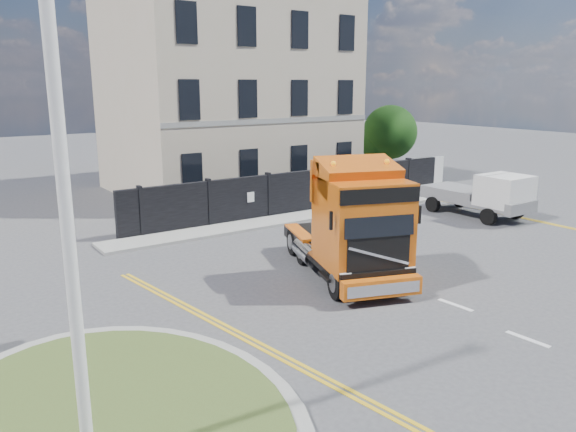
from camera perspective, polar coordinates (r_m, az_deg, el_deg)
ground at (r=16.56m, az=3.08°, el=-7.98°), size 120.00×120.00×0.00m
traffic_island at (r=11.21m, az=-17.56°, el=-19.25°), size 6.80×6.80×0.17m
hoarding_fence at (r=27.03m, az=2.53°, el=2.61°), size 18.80×0.25×2.00m
georgian_building at (r=32.60m, az=-6.33°, el=12.80°), size 12.30×10.30×12.80m
tree at (r=34.16m, az=10.04°, el=8.12°), size 3.20×3.20×4.80m
pavement_far at (r=26.19m, az=2.73°, el=0.16°), size 20.00×1.60×0.12m
truck at (r=17.31m, az=6.73°, el=-1.27°), size 4.21×6.66×3.74m
flatbed_pickup at (r=26.91m, az=20.04°, el=2.03°), size 2.25×5.02×2.09m
lamppost_island at (r=8.34m, az=-21.76°, el=1.89°), size 0.27×0.53×8.62m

